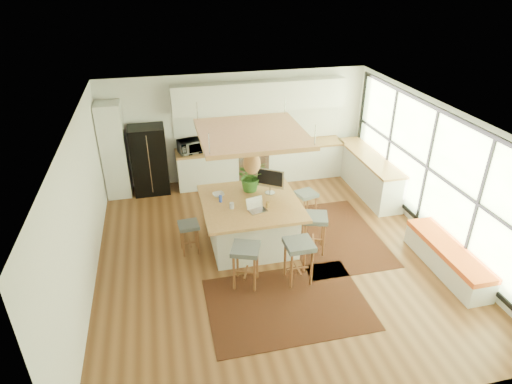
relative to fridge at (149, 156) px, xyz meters
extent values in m
plane|color=#5A3319|center=(2.18, -3.16, -0.93)|extent=(7.00, 7.00, 0.00)
plane|color=white|center=(2.18, -3.16, 1.78)|extent=(7.00, 7.00, 0.00)
plane|color=silver|center=(2.18, 0.34, 0.42)|extent=(6.50, 0.00, 6.50)
plane|color=silver|center=(2.18, -6.66, 0.42)|extent=(6.50, 0.00, 6.50)
plane|color=silver|center=(-1.07, -3.16, 0.42)|extent=(0.00, 7.00, 7.00)
plane|color=silver|center=(5.43, -3.16, 0.42)|extent=(0.00, 7.00, 7.00)
cube|color=silver|center=(-0.77, 0.02, 0.20)|extent=(0.55, 0.60, 2.25)
cube|color=silver|center=(2.73, 0.02, -0.49)|extent=(4.20, 0.60, 0.88)
cube|color=#A06C39|center=(2.73, 0.02, -0.03)|extent=(4.24, 0.64, 0.05)
cube|color=white|center=(2.73, 0.32, 0.43)|extent=(4.20, 0.02, 0.80)
cube|color=silver|center=(2.73, 0.16, 1.22)|extent=(4.20, 0.34, 0.70)
cube|color=silver|center=(5.11, -1.16, -0.49)|extent=(0.60, 2.50, 0.88)
cube|color=#A06C39|center=(5.11, -1.16, -0.03)|extent=(0.64, 2.54, 0.05)
cube|color=black|center=(2.07, -4.58, -0.92)|extent=(2.60, 1.80, 0.01)
cube|color=black|center=(3.55, -2.85, -0.92)|extent=(1.80, 2.60, 0.01)
imported|color=#A5A5AA|center=(0.99, 0.01, 0.19)|extent=(0.63, 0.45, 0.39)
imported|color=#1E4C19|center=(1.98, -2.24, 0.25)|extent=(0.68, 0.73, 0.49)
imported|color=silver|center=(1.30, -2.34, 0.03)|extent=(0.26, 0.26, 0.06)
cylinder|color=blue|center=(1.32, -2.60, 0.10)|extent=(0.07, 0.07, 0.19)
cylinder|color=silver|center=(1.47, -2.85, 0.10)|extent=(0.07, 0.07, 0.19)
cylinder|color=olive|center=(2.12, -3.00, 0.10)|extent=(0.07, 0.07, 0.19)
camera|label=1|loc=(0.34, -9.78, 4.04)|focal=30.48mm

